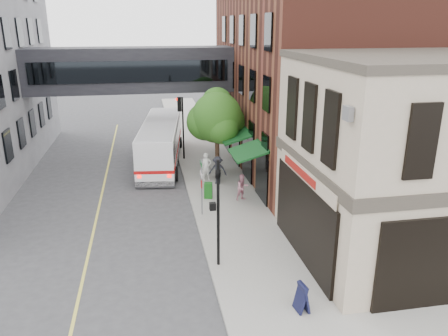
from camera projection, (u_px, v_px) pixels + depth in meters
name	position (u px, v px, depth m)	size (l,w,h in m)	color
ground	(217.00, 297.00, 16.04)	(120.00, 120.00, 0.00)	#38383A
sidewalk_main	(212.00, 171.00, 29.43)	(4.00, 60.00, 0.15)	gray
corner_building	(421.00, 159.00, 18.11)	(10.19, 8.12, 8.45)	tan
brick_building	(325.00, 63.00, 29.54)	(13.76, 18.00, 14.00)	#58251B
skyway_bridge	(131.00, 70.00, 30.28)	(14.00, 3.18, 3.00)	black
traffic_signal_near	(217.00, 201.00, 17.03)	(0.44, 0.22, 4.60)	black
traffic_signal_far	(181.00, 116.00, 30.90)	(0.53, 0.28, 4.50)	black
street_sign_pole	(202.00, 182.00, 22.03)	(0.08, 0.75, 3.00)	gray
street_tree	(216.00, 117.00, 27.52)	(3.80, 3.20, 5.60)	#382619
lane_marking	(100.00, 202.00, 24.52)	(0.12, 40.00, 0.01)	#D8CC4C
bus	(161.00, 140.00, 31.01)	(3.74, 11.09, 2.93)	white
pedestrian_a	(207.00, 167.00, 27.26)	(0.64, 0.42, 1.76)	white
pedestrian_b	(242.00, 187.00, 24.24)	(0.73, 0.57, 1.50)	#D08699
pedestrian_c	(218.00, 170.00, 26.70)	(1.12, 0.64, 1.73)	#212229
newspaper_box	(208.00, 190.00, 24.61)	(0.45, 0.40, 0.89)	#125113
sandwich_board	(302.00, 297.00, 14.90)	(0.37, 0.58, 1.03)	black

